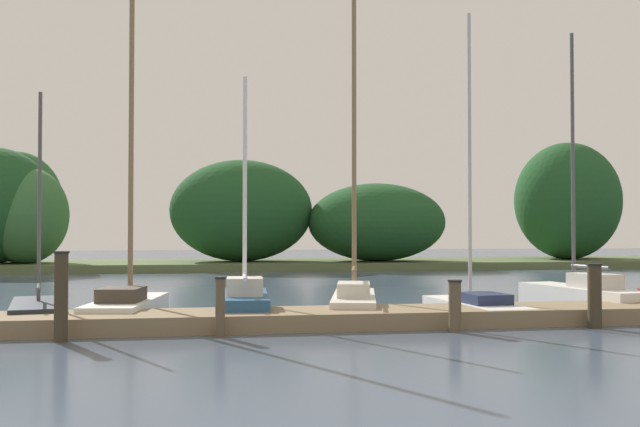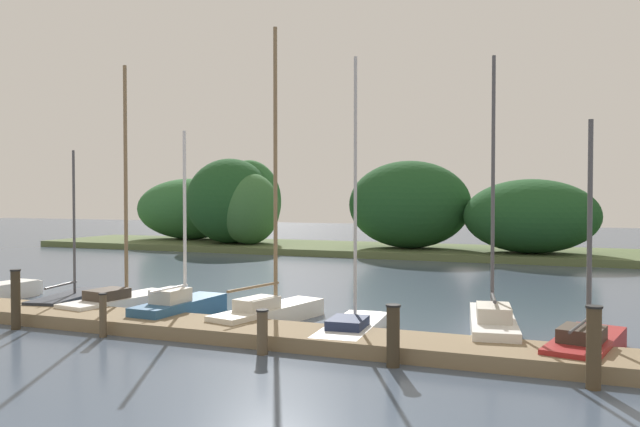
% 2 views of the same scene
% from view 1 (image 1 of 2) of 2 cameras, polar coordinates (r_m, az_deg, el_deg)
% --- Properties ---
extents(dock_pier, '(20.66, 1.80, 0.35)m').
position_cam_1_polar(dock_pier, '(15.31, 0.92, -8.18)').
color(dock_pier, '#847051').
rests_on(dock_pier, ground).
extents(far_shore, '(53.34, 8.69, 7.14)m').
position_cam_1_polar(far_shore, '(39.50, -6.32, -0.26)').
color(far_shore, '#56663D').
rests_on(far_shore, ground).
extents(sailboat_1, '(1.71, 3.65, 5.09)m').
position_cam_1_polar(sailboat_1, '(17.31, -21.17, -7.00)').
color(sailboat_1, '#232833').
rests_on(sailboat_1, ground).
extents(sailboat_2, '(1.72, 4.24, 7.70)m').
position_cam_1_polar(sailboat_2, '(17.08, -14.77, -6.63)').
color(sailboat_2, white).
rests_on(sailboat_2, ground).
extents(sailboat_3, '(1.23, 3.62, 5.50)m').
position_cam_1_polar(sailboat_3, '(16.49, -5.92, -6.89)').
color(sailboat_3, '#285684').
rests_on(sailboat_3, ground).
extents(sailboat_4, '(1.88, 4.44, 8.37)m').
position_cam_1_polar(sailboat_4, '(17.38, 2.69, -6.44)').
color(sailboat_4, silver).
rests_on(sailboat_4, ground).
extents(sailboat_5, '(1.40, 4.05, 7.17)m').
position_cam_1_polar(sailboat_5, '(17.47, 11.92, -6.90)').
color(sailboat_5, white).
rests_on(sailboat_5, ground).
extents(sailboat_6, '(1.65, 4.42, 7.17)m').
position_cam_1_polar(sailboat_6, '(19.96, 19.58, -5.86)').
color(sailboat_6, white).
rests_on(sailboat_6, ground).
extents(mooring_piling_1, '(0.28, 0.28, 1.62)m').
position_cam_1_polar(mooring_piling_1, '(13.94, -19.59, -6.10)').
color(mooring_piling_1, '#3D3323').
rests_on(mooring_piling_1, ground).
extents(mooring_piling_2, '(0.21, 0.21, 1.12)m').
position_cam_1_polar(mooring_piling_2, '(13.88, -7.81, -7.22)').
color(mooring_piling_2, brown).
rests_on(mooring_piling_2, ground).
extents(mooring_piling_3, '(0.28, 0.28, 1.02)m').
position_cam_1_polar(mooring_piling_3, '(14.68, 10.50, -7.10)').
color(mooring_piling_3, brown).
rests_on(mooring_piling_3, ground).
extents(mooring_piling_4, '(0.32, 0.32, 1.32)m').
position_cam_1_polar(mooring_piling_4, '(16.03, 20.68, -6.02)').
color(mooring_piling_4, '#3D3323').
rests_on(mooring_piling_4, ground).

